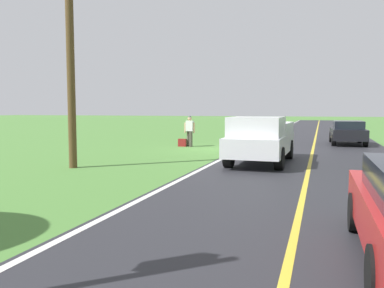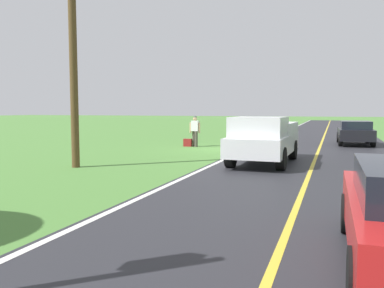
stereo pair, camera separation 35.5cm
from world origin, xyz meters
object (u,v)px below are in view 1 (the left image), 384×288
Objects in this scene: hitchhiker_walking at (190,129)px; pickup_truck_passing at (260,139)px; sedan_near_oncoming at (348,132)px; utility_pole_roadside at (70,46)px; suitcase_carried at (182,143)px.

pickup_truck_passing is (-4.80, 5.92, -0.01)m from hitchhiker_walking.
hitchhiker_walking is at bearing 26.73° from sedan_near_oncoming.
pickup_truck_passing is at bearing 69.90° from sedan_near_oncoming.
pickup_truck_passing is at bearing -152.87° from utility_pole_roadside.
suitcase_carried is 9.96m from utility_pole_roadside.
pickup_truck_passing is 0.63× the size of utility_pole_roadside.
hitchhiker_walking is 7.62m from pickup_truck_passing.
utility_pole_roadside is (1.44, 9.12, 3.32)m from hitchhiker_walking.
utility_pole_roadside is (9.98, 13.42, 3.54)m from sedan_near_oncoming.
hitchhiker_walking is 0.20× the size of utility_pole_roadside.
pickup_truck_passing is 7.76m from utility_pole_roadside.
hitchhiker_walking is at bearing -50.93° from pickup_truck_passing.
utility_pole_roadside reaches higher than sedan_near_oncoming.
pickup_truck_passing reaches higher than sedan_near_oncoming.
pickup_truck_passing is 10.88m from sedan_near_oncoming.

